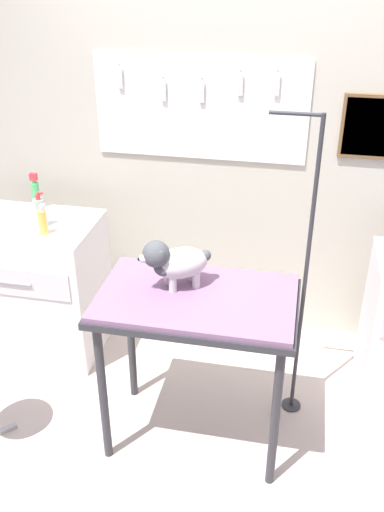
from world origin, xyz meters
name	(u,v)px	position (x,y,z in m)	size (l,w,h in m)	color
ground	(188,454)	(0.00, 0.00, -0.02)	(4.40, 4.00, 0.04)	#C0B1A8
rear_wall_panel	(230,163)	(0.00, 1.28, 1.16)	(4.00, 0.09, 2.30)	#B9B4A4
grooming_table	(197,313)	(0.02, 0.13, 0.80)	(0.97, 0.59, 0.90)	#2D2D33
grooming_arm	(302,289)	(0.51, 0.45, 0.80)	(0.30, 0.11, 1.72)	#2D2D33
dog	(174,262)	(-0.10, 0.19, 1.04)	(0.34, 0.27, 0.26)	silver
counter_left	(38,286)	(-1.13, 0.73, 0.45)	(0.80, 0.58, 0.89)	silver
conditioner_bottle	(43,222)	(-0.98, 0.62, 0.97)	(0.05, 0.05, 0.19)	#E8B64B
spray_bottle_short	(36,193)	(-1.17, 0.95, 0.99)	(0.05, 0.05, 0.23)	#43A65C
pump_bottle_white	(40,212)	(-1.03, 0.71, 0.98)	(0.07, 0.06, 0.22)	#ACBAAE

